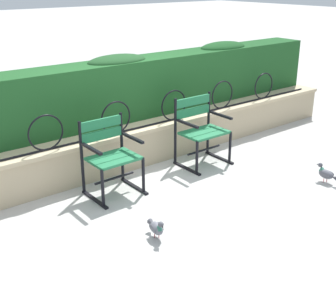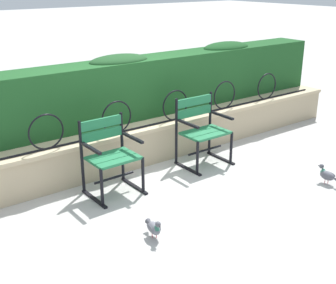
{
  "view_description": "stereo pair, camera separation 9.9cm",
  "coord_description": "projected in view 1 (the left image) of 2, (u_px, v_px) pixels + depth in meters",
  "views": [
    {
      "loc": [
        -2.98,
        -3.68,
        2.36
      ],
      "look_at": [
        0.0,
        0.13,
        0.55
      ],
      "focal_mm": 47.85,
      "sensor_mm": 36.0,
      "label": 1
    },
    {
      "loc": [
        -2.9,
        -3.74,
        2.36
      ],
      "look_at": [
        0.0,
        0.13,
        0.55
      ],
      "focal_mm": 47.85,
      "sensor_mm": 36.0,
      "label": 2
    }
  ],
  "objects": [
    {
      "name": "iron_arch_fence",
      "position": [
        118.0,
        119.0,
        5.51
      ],
      "size": [
        6.94,
        0.02,
        0.42
      ],
      "color": "black",
      "rests_on": "stone_wall"
    },
    {
      "name": "pigeon_near_chairs",
      "position": [
        156.0,
        227.0,
        4.24
      ],
      "size": [
        0.14,
        0.29,
        0.22
      ],
      "color": "slate",
      "rests_on": "ground"
    },
    {
      "name": "park_chair_left",
      "position": [
        110.0,
        154.0,
        5.04
      ],
      "size": [
        0.58,
        0.53,
        0.87
      ],
      "color": "#237547",
      "rests_on": "ground"
    },
    {
      "name": "hedge_row",
      "position": [
        108.0,
        90.0,
        5.9
      ],
      "size": [
        7.33,
        0.52,
        0.93
      ],
      "color": "#1E5123",
      "rests_on": "stone_wall"
    },
    {
      "name": "pigeon_far_side",
      "position": [
        326.0,
        174.0,
        5.39
      ],
      "size": [
        0.11,
        0.29,
        0.22
      ],
      "color": "#5B5B66",
      "rests_on": "ground"
    },
    {
      "name": "ground_plane",
      "position": [
        175.0,
        189.0,
        5.26
      ],
      "size": [
        60.0,
        60.0,
        0.0
      ],
      "primitive_type": "plane",
      "color": "#B7B5AF"
    },
    {
      "name": "park_chair_right",
      "position": [
        200.0,
        129.0,
        5.85
      ],
      "size": [
        0.62,
        0.52,
        0.89
      ],
      "color": "#237547",
      "rests_on": "ground"
    },
    {
      "name": "stone_wall",
      "position": [
        131.0,
        146.0,
        5.85
      ],
      "size": [
        7.48,
        0.41,
        0.51
      ],
      "color": "tan",
      "rests_on": "ground"
    }
  ]
}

